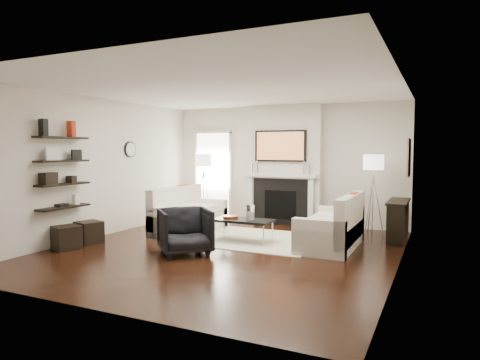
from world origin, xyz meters
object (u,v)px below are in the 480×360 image
at_px(lamp_left_shade, 203,160).
at_px(loveseat_right_base, 331,235).
at_px(armchair, 185,229).
at_px(coffee_table, 243,220).
at_px(ottoman_near, 89,232).
at_px(loveseat_left_base, 190,222).
at_px(lamp_right_shade, 373,162).

bearing_deg(lamp_left_shade, loveseat_right_base, -23.29).
xyz_separation_m(armchair, lamp_left_shade, (-1.38, 2.98, 1.04)).
height_order(coffee_table, ottoman_near, coffee_table).
bearing_deg(ottoman_near, lamp_left_shade, 78.55).
bearing_deg(coffee_table, loveseat_left_base, 164.33).
relative_size(armchair, lamp_left_shade, 2.04).
bearing_deg(lamp_left_shade, armchair, -65.18).
height_order(loveseat_right_base, lamp_right_shade, lamp_right_shade).
relative_size(armchair, lamp_right_shade, 2.04).
height_order(lamp_right_shade, ottoman_near, lamp_right_shade).
height_order(lamp_left_shade, lamp_right_shade, same).
height_order(coffee_table, lamp_right_shade, lamp_right_shade).
relative_size(loveseat_left_base, ottoman_near, 4.50).
distance_m(loveseat_right_base, lamp_left_shade, 3.91).
bearing_deg(lamp_left_shade, lamp_right_shade, -0.09).
xyz_separation_m(loveseat_left_base, lamp_left_shade, (-0.46, 1.37, 1.24)).
distance_m(loveseat_left_base, lamp_left_shade, 1.91).
distance_m(armchair, lamp_right_shade, 4.03).
bearing_deg(armchair, coffee_table, 24.11).
xyz_separation_m(coffee_table, ottoman_near, (-2.47, -1.30, -0.20)).
xyz_separation_m(loveseat_right_base, ottoman_near, (-4.03, -1.59, -0.01)).
height_order(armchair, lamp_right_shade, lamp_right_shade).
relative_size(loveseat_left_base, coffee_table, 1.64).
bearing_deg(lamp_right_shade, lamp_left_shade, 179.91).
distance_m(loveseat_left_base, lamp_right_shade, 3.90).
relative_size(loveseat_left_base, lamp_left_shade, 4.50).
relative_size(loveseat_right_base, lamp_left_shade, 4.50).
xyz_separation_m(armchair, lamp_right_shade, (2.52, 2.97, 1.04)).
height_order(lamp_left_shade, ottoman_near, lamp_left_shade).
height_order(loveseat_right_base, lamp_left_shade, lamp_left_shade).
bearing_deg(lamp_left_shade, ottoman_near, -101.45).
bearing_deg(loveseat_right_base, armchair, -143.45).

